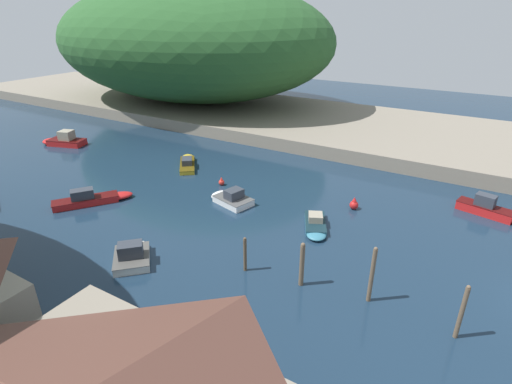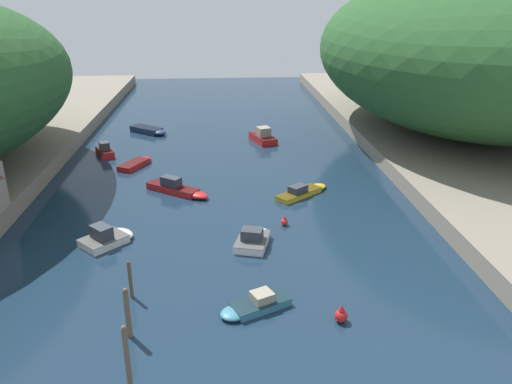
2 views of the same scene
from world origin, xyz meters
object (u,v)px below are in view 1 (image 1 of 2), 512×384
Objects in this scene: boat_near_quay at (316,225)px; channel_buoy_far at (354,204)px; boat_red_skiff at (132,254)px; boat_yellow_tender at (93,199)px; boat_white_cruiser at (230,198)px; boat_navy_launch at (63,141)px; channel_buoy_near at (222,182)px; boat_far_upstream at (492,210)px; person_by_boathouse at (53,364)px; boat_cabin_cruiser at (187,163)px.

channel_buoy_far is (4.59, -1.43, 0.12)m from boat_near_quay.
boat_yellow_tender is (4.30, 9.05, -0.02)m from boat_red_skiff.
boat_white_cruiser reaches higher than channel_buoy_far.
boat_red_skiff is 0.94× the size of boat_near_quay.
boat_navy_launch reaches higher than boat_yellow_tender.
boat_near_quay is 5.39× the size of channel_buoy_near.
boat_far_upstream reaches higher than channel_buoy_near.
boat_near_quay is 11.08m from channel_buoy_near.
channel_buoy_far is at bearing -51.19° from boat_white_cruiser.
boat_red_skiff is at bearing 10.10° from boat_yellow_tender.
boat_near_quay is 4.81m from channel_buoy_far.
boat_red_skiff is 3.84× the size of channel_buoy_far.
boat_near_quay is 4.07× the size of channel_buoy_far.
boat_far_upstream is at bearing -121.11° from person_by_boathouse.
person_by_boathouse is (-23.45, 4.57, 2.07)m from channel_buoy_far.
boat_yellow_tender is (-10.94, 1.12, 0.11)m from boat_cabin_cruiser.
boat_cabin_cruiser is 10.99m from boat_yellow_tender.
channel_buoy_near is (12.85, 1.91, -0.12)m from boat_red_skiff.
boat_yellow_tender is at bearing 110.04° from boat_red_skiff.
boat_cabin_cruiser is 6.48m from channel_buoy_near.
boat_white_cruiser is at bearing -52.66° from boat_far_upstream.
channel_buoy_near is (-5.88, 21.82, -0.18)m from boat_far_upstream.
boat_cabin_cruiser is at bearing 72.95° from boat_red_skiff.
boat_yellow_tender is at bearing -46.23° from person_by_boathouse.
boat_yellow_tender is at bearing -134.52° from boat_cabin_cruiser.
boat_far_upstream is 22.59m from channel_buoy_near.
boat_navy_launch reaches higher than boat_cabin_cruiser.
boat_navy_launch reaches higher than boat_white_cruiser.
person_by_boathouse is at bearing -102.82° from boat_red_skiff.
boat_far_upstream is (3.49, -27.84, 0.19)m from boat_cabin_cruiser.
person_by_boathouse is at bearing 168.96° from channel_buoy_far.
boat_yellow_tender reaches higher than boat_cabin_cruiser.
person_by_boathouse is (-13.36, -14.65, 2.07)m from boat_yellow_tender.
person_by_boathouse is (-21.91, -7.51, 2.17)m from channel_buoy_near.
boat_near_quay is 19.25m from person_by_boathouse.
person_by_boathouse is (-18.86, 3.14, 2.19)m from boat_near_quay.
channel_buoy_near is at bearing 97.23° from channel_buoy_far.
boat_near_quay is at bearing 162.66° from channel_buoy_far.
boat_white_cruiser is at bearing -114.21° from boat_navy_launch.
boat_near_quay is (9.80, -8.74, -0.13)m from boat_red_skiff.
channel_buoy_near is at bearing 85.65° from boat_yellow_tender.
boat_cabin_cruiser is at bearing 68.38° from channel_buoy_near.
channel_buoy_near is (2.57, 2.72, -0.09)m from boat_white_cruiser.
boat_cabin_cruiser is 17.54m from boat_near_quay.
channel_buoy_far is at bearing 10.20° from boat_red_skiff.
boat_near_quay is (-8.93, 11.16, -0.20)m from boat_far_upstream.
boat_far_upstream reaches higher than boat_cabin_cruiser.
person_by_boathouse is (-9.06, -5.60, 2.06)m from boat_red_skiff.
channel_buoy_near is (-2.39, -6.02, 0.01)m from boat_cabin_cruiser.
boat_yellow_tender is 18.63m from boat_near_quay.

